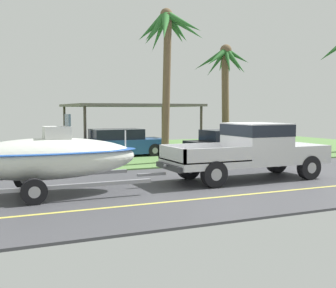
{
  "coord_description": "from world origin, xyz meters",
  "views": [
    {
      "loc": [
        -7.1,
        -11.5,
        2.31
      ],
      "look_at": [
        -1.44,
        1.2,
        1.2
      ],
      "focal_mm": 45.81,
      "sensor_mm": 36.0,
      "label": 1
    }
  ],
  "objects_px": {
    "boat_on_trailer": "(47,158)",
    "pickup_truck_towing": "(255,148)",
    "parked_sedan_near": "(235,145)",
    "palm_tree_mid": "(167,41)",
    "parked_sedan_far": "(119,143)",
    "carport_awning": "(130,106)",
    "palm_tree_near_right": "(225,71)"
  },
  "relations": [
    {
      "from": "boat_on_trailer",
      "to": "pickup_truck_towing",
      "type": "bearing_deg",
      "value": 0.0
    },
    {
      "from": "parked_sedan_near",
      "to": "pickup_truck_towing",
      "type": "bearing_deg",
      "value": -116.45
    },
    {
      "from": "boat_on_trailer",
      "to": "palm_tree_mid",
      "type": "distance_m",
      "value": 8.49
    },
    {
      "from": "parked_sedan_far",
      "to": "parked_sedan_near",
      "type": "bearing_deg",
      "value": -31.96
    },
    {
      "from": "pickup_truck_towing",
      "to": "carport_awning",
      "type": "distance_m",
      "value": 11.84
    },
    {
      "from": "palm_tree_near_right",
      "to": "palm_tree_mid",
      "type": "bearing_deg",
      "value": -142.71
    },
    {
      "from": "palm_tree_mid",
      "to": "carport_awning",
      "type": "bearing_deg",
      "value": 84.04
    },
    {
      "from": "boat_on_trailer",
      "to": "palm_tree_near_right",
      "type": "bearing_deg",
      "value": 38.74
    },
    {
      "from": "parked_sedan_near",
      "to": "carport_awning",
      "type": "xyz_separation_m",
      "value": [
        -3.06,
        6.4,
        1.86
      ]
    },
    {
      "from": "pickup_truck_towing",
      "to": "carport_awning",
      "type": "height_order",
      "value": "carport_awning"
    },
    {
      "from": "carport_awning",
      "to": "palm_tree_near_right",
      "type": "xyz_separation_m",
      "value": [
        4.61,
        -2.92,
        1.95
      ]
    },
    {
      "from": "pickup_truck_towing",
      "to": "boat_on_trailer",
      "type": "bearing_deg",
      "value": -180.0
    },
    {
      "from": "parked_sedan_near",
      "to": "palm_tree_near_right",
      "type": "distance_m",
      "value": 5.39
    },
    {
      "from": "boat_on_trailer",
      "to": "carport_awning",
      "type": "relative_size",
      "value": 0.89
    },
    {
      "from": "parked_sedan_far",
      "to": "palm_tree_near_right",
      "type": "distance_m",
      "value": 7.4
    },
    {
      "from": "palm_tree_mid",
      "to": "pickup_truck_towing",
      "type": "bearing_deg",
      "value": -76.67
    },
    {
      "from": "boat_on_trailer",
      "to": "palm_tree_mid",
      "type": "bearing_deg",
      "value": 40.06
    },
    {
      "from": "pickup_truck_towing",
      "to": "palm_tree_near_right",
      "type": "xyz_separation_m",
      "value": [
        4.22,
        8.82,
        3.44
      ]
    },
    {
      "from": "palm_tree_mid",
      "to": "boat_on_trailer",
      "type": "bearing_deg",
      "value": -139.94
    },
    {
      "from": "parked_sedan_near",
      "to": "parked_sedan_far",
      "type": "bearing_deg",
      "value": 148.04
    },
    {
      "from": "parked_sedan_near",
      "to": "palm_tree_near_right",
      "type": "bearing_deg",
      "value": 65.88
    },
    {
      "from": "parked_sedan_near",
      "to": "carport_awning",
      "type": "distance_m",
      "value": 7.33
    },
    {
      "from": "carport_awning",
      "to": "palm_tree_near_right",
      "type": "bearing_deg",
      "value": -32.32
    },
    {
      "from": "boat_on_trailer",
      "to": "palm_tree_near_right",
      "type": "xyz_separation_m",
      "value": [
        11.0,
        8.82,
        3.47
      ]
    },
    {
      "from": "palm_tree_mid",
      "to": "parked_sedan_far",
      "type": "bearing_deg",
      "value": 105.38
    },
    {
      "from": "carport_awning",
      "to": "palm_tree_mid",
      "type": "bearing_deg",
      "value": -95.96
    },
    {
      "from": "parked_sedan_far",
      "to": "carport_awning",
      "type": "distance_m",
      "value": 4.25
    },
    {
      "from": "boat_on_trailer",
      "to": "parked_sedan_near",
      "type": "distance_m",
      "value": 10.85
    },
    {
      "from": "palm_tree_near_right",
      "to": "palm_tree_mid",
      "type": "xyz_separation_m",
      "value": [
        -5.34,
        -4.07,
        0.7
      ]
    },
    {
      "from": "pickup_truck_towing",
      "to": "carport_awning",
      "type": "bearing_deg",
      "value": 91.94
    },
    {
      "from": "parked_sedan_far",
      "to": "boat_on_trailer",
      "type": "bearing_deg",
      "value": -119.31
    },
    {
      "from": "parked_sedan_near",
      "to": "palm_tree_mid",
      "type": "xyz_separation_m",
      "value": [
        -3.79,
        -0.59,
        4.51
      ]
    }
  ]
}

